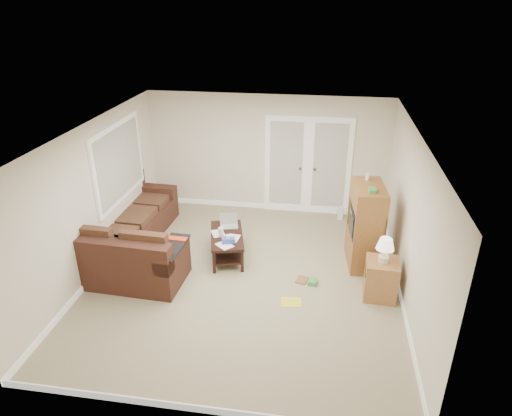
% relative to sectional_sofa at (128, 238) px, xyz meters
% --- Properties ---
extents(floor, '(5.50, 5.50, 0.00)m').
position_rel_sectional_sofa_xyz_m(floor, '(2.18, -0.37, -0.36)').
color(floor, tan).
rests_on(floor, ground).
extents(ceiling, '(5.00, 5.50, 0.02)m').
position_rel_sectional_sofa_xyz_m(ceiling, '(2.18, -0.37, 2.14)').
color(ceiling, white).
rests_on(ceiling, wall_back).
extents(wall_left, '(0.02, 5.50, 2.50)m').
position_rel_sectional_sofa_xyz_m(wall_left, '(-0.32, -0.37, 0.89)').
color(wall_left, silver).
rests_on(wall_left, floor).
extents(wall_right, '(0.02, 5.50, 2.50)m').
position_rel_sectional_sofa_xyz_m(wall_right, '(4.68, -0.37, 0.89)').
color(wall_right, silver).
rests_on(wall_right, floor).
extents(wall_back, '(5.00, 0.02, 2.50)m').
position_rel_sectional_sofa_xyz_m(wall_back, '(2.18, 2.38, 0.89)').
color(wall_back, silver).
rests_on(wall_back, floor).
extents(wall_front, '(5.00, 0.02, 2.50)m').
position_rel_sectional_sofa_xyz_m(wall_front, '(2.18, -3.12, 0.89)').
color(wall_front, silver).
rests_on(wall_front, floor).
extents(baseboards, '(5.00, 5.50, 0.10)m').
position_rel_sectional_sofa_xyz_m(baseboards, '(2.18, -0.37, -0.31)').
color(baseboards, white).
rests_on(baseboards, floor).
extents(french_doors, '(1.80, 0.05, 2.13)m').
position_rel_sectional_sofa_xyz_m(french_doors, '(3.03, 2.34, 0.68)').
color(french_doors, white).
rests_on(french_doors, floor).
extents(window_left, '(0.05, 1.92, 1.42)m').
position_rel_sectional_sofa_xyz_m(window_left, '(-0.28, 0.63, 1.19)').
color(window_left, white).
rests_on(window_left, wall_left).
extents(sectional_sofa, '(2.01, 3.04, 0.91)m').
position_rel_sectional_sofa_xyz_m(sectional_sofa, '(0.00, 0.00, 0.00)').
color(sectional_sofa, '#422319').
rests_on(sectional_sofa, floor).
extents(coffee_table, '(0.81, 1.21, 0.76)m').
position_rel_sectional_sofa_xyz_m(coffee_table, '(1.75, 0.26, -0.11)').
color(coffee_table, black).
rests_on(coffee_table, floor).
extents(tv_armoire, '(0.58, 0.95, 1.57)m').
position_rel_sectional_sofa_xyz_m(tv_armoire, '(4.13, 0.42, 0.38)').
color(tv_armoire, brown).
rests_on(tv_armoire, floor).
extents(side_cabinet, '(0.51, 0.51, 1.03)m').
position_rel_sectional_sofa_xyz_m(side_cabinet, '(4.35, -0.55, 0.01)').
color(side_cabinet, '#A56D3C').
rests_on(side_cabinet, floor).
extents(space_heater, '(0.13, 0.11, 0.28)m').
position_rel_sectional_sofa_xyz_m(space_heater, '(3.78, 2.08, -0.22)').
color(space_heater, white).
rests_on(space_heater, floor).
extents(floor_magazine, '(0.33, 0.28, 0.01)m').
position_rel_sectional_sofa_xyz_m(floor_magazine, '(3.00, -0.93, -0.35)').
color(floor_magazine, yellow).
rests_on(floor_magazine, floor).
extents(floor_greenbox, '(0.15, 0.19, 0.07)m').
position_rel_sectional_sofa_xyz_m(floor_greenbox, '(3.31, -0.37, -0.32)').
color(floor_greenbox, '#439346').
rests_on(floor_greenbox, floor).
extents(floor_book, '(0.23, 0.27, 0.02)m').
position_rel_sectional_sofa_xyz_m(floor_book, '(3.05, -0.28, -0.35)').
color(floor_book, brown).
rests_on(floor_book, floor).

